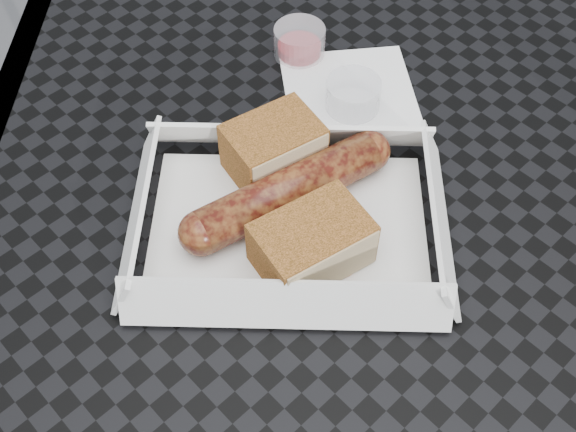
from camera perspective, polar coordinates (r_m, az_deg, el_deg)
name	(u,v)px	position (r m, az deg, el deg)	size (l,w,h in m)	color
patio_table	(423,317)	(0.64, 10.59, -7.89)	(0.80, 0.80, 0.74)	black
food_tray	(288,227)	(0.58, 0.02, -0.88)	(0.22, 0.15, 0.00)	white
bratwurst	(289,190)	(0.58, 0.05, 2.04)	(0.17, 0.12, 0.04)	brown
bread_near	(273,148)	(0.60, -1.16, 5.39)	(0.07, 0.05, 0.05)	#935524
bread_far	(312,243)	(0.54, 1.89, -2.17)	(0.08, 0.06, 0.04)	#935524
veg_garnish	(349,261)	(0.56, 4.87, -3.59)	(0.03, 0.03, 0.00)	#F0450A
napkin	(349,93)	(0.69, 4.87, 9.66)	(0.12, 0.12, 0.00)	white
condiment_cup_sauce	(299,42)	(0.72, 0.91, 13.60)	(0.05, 0.05, 0.03)	maroon
condiment_cup_empty	(353,95)	(0.67, 5.16, 9.47)	(0.05, 0.05, 0.03)	silver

